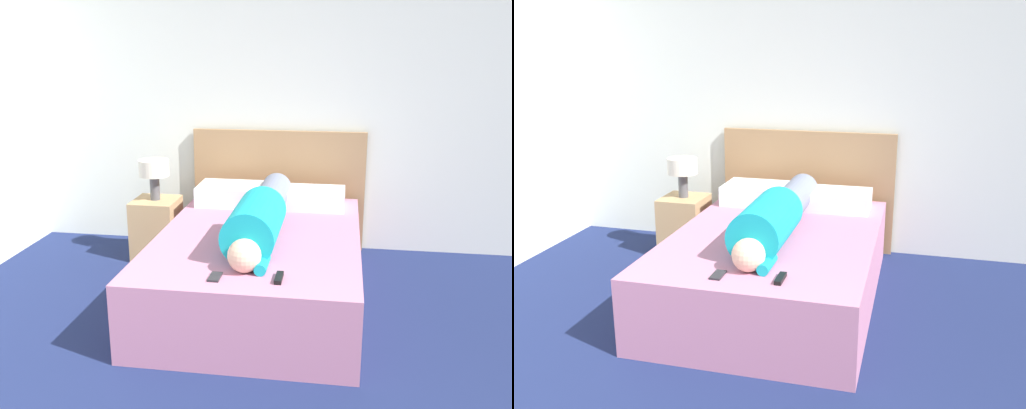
{
  "view_description": "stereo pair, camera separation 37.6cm",
  "coord_description": "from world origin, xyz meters",
  "views": [
    {
      "loc": [
        0.39,
        -1.09,
        1.75
      ],
      "look_at": [
        -0.17,
        2.49,
        0.74
      ],
      "focal_mm": 40.0,
      "sensor_mm": 36.0,
      "label": 1
    },
    {
      "loc": [
        0.75,
        -1.01,
        1.75
      ],
      "look_at": [
        -0.17,
        2.49,
        0.74
      ],
      "focal_mm": 40.0,
      "sensor_mm": 36.0,
      "label": 2
    }
  ],
  "objects": [
    {
      "name": "table_lamp",
      "position": [
        -1.16,
        3.35,
        0.75
      ],
      "size": [
        0.25,
        0.25,
        0.34
      ],
      "color": "#4C4C51",
      "rests_on": "nightstand"
    },
    {
      "name": "pillow_near_headboard",
      "position": [
        -0.47,
        3.38,
        0.57
      ],
      "size": [
        0.62,
        0.39,
        0.16
      ],
      "color": "white",
      "rests_on": "bed"
    },
    {
      "name": "nightstand",
      "position": [
        -1.16,
        3.35,
        0.25
      ],
      "size": [
        0.36,
        0.39,
        0.5
      ],
      "color": "tan",
      "rests_on": "ground_plane"
    },
    {
      "name": "pillow_second",
      "position": [
        0.12,
        3.38,
        0.56
      ],
      "size": [
        0.59,
        0.39,
        0.14
      ],
      "color": "white",
      "rests_on": "bed"
    },
    {
      "name": "wall_back",
      "position": [
        0.0,
        3.84,
        1.3
      ],
      "size": [
        5.98,
        0.06,
        2.6
      ],
      "color": "silver",
      "rests_on": "ground_plane"
    },
    {
      "name": "headboard",
      "position": [
        -0.17,
        3.77,
        0.52
      ],
      "size": [
        1.5,
        0.04,
        1.05
      ],
      "color": "#A37A51",
      "rests_on": "ground_plane"
    },
    {
      "name": "bed",
      "position": [
        -0.17,
        2.65,
        0.24
      ],
      "size": [
        1.38,
        2.05,
        0.49
      ],
      "color": "#B2708E",
      "rests_on": "ground_plane"
    },
    {
      "name": "cell_phone",
      "position": [
        -0.3,
        1.82,
        0.49
      ],
      "size": [
        0.06,
        0.13,
        0.01
      ],
      "color": "black",
      "rests_on": "bed"
    },
    {
      "name": "tv_remote",
      "position": [
        0.06,
        1.85,
        0.5
      ],
      "size": [
        0.04,
        0.15,
        0.02
      ],
      "color": "black",
      "rests_on": "bed"
    },
    {
      "name": "person_lying",
      "position": [
        -0.15,
        2.59,
        0.63
      ],
      "size": [
        0.33,
        1.67,
        0.33
      ],
      "color": "#DBB293",
      "rests_on": "bed"
    }
  ]
}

